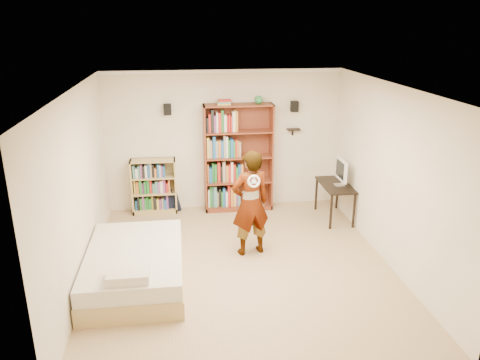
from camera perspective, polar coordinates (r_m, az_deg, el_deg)
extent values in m
cube|color=tan|center=(7.26, 0.15, -10.45)|extent=(4.50, 5.00, 0.01)
cube|color=white|center=(9.08, -1.97, 4.83)|extent=(4.50, 0.02, 2.70)
cube|color=white|center=(4.45, 4.57, -10.92)|extent=(4.50, 0.02, 2.70)
cube|color=white|center=(6.79, -19.01, -1.14)|extent=(0.02, 5.00, 2.70)
cube|color=white|center=(7.34, 17.86, 0.45)|extent=(0.02, 5.00, 2.70)
cube|color=white|center=(6.38, 0.17, 11.18)|extent=(4.50, 5.00, 0.02)
cube|color=white|center=(8.83, -2.05, 13.12)|extent=(4.50, 0.06, 0.06)
cube|color=white|center=(3.99, 4.97, 5.96)|extent=(4.50, 0.06, 0.06)
cube|color=white|center=(6.48, -19.99, 9.91)|extent=(0.06, 5.00, 0.06)
cube|color=white|center=(7.04, 18.72, 10.68)|extent=(0.06, 5.00, 0.06)
cube|color=black|center=(8.81, -8.84, 8.50)|extent=(0.14, 0.12, 0.20)
cube|color=black|center=(9.08, 6.66, 8.90)|extent=(0.14, 0.12, 0.20)
cube|color=black|center=(9.18, 6.54, 6.15)|extent=(0.25, 0.16, 0.02)
imported|color=black|center=(7.30, 1.27, -2.85)|extent=(0.70, 0.55, 1.71)
torus|color=silver|center=(6.84, 1.70, -0.16)|extent=(0.19, 0.07, 0.19)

